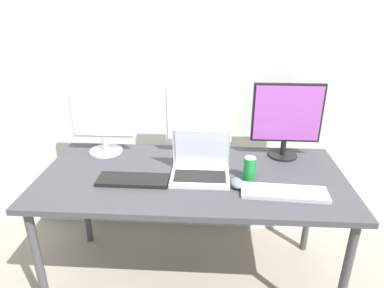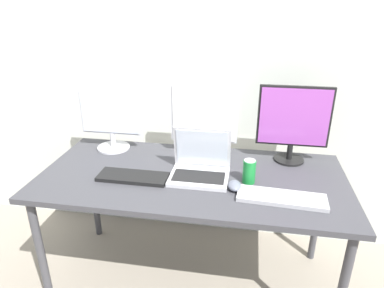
{
  "view_description": "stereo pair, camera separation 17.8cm",
  "coord_description": "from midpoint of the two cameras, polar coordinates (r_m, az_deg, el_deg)",
  "views": [
    {
      "loc": [
        0.1,
        -1.63,
        1.62
      ],
      "look_at": [
        0.0,
        0.0,
        0.92
      ],
      "focal_mm": 32.0,
      "sensor_mm": 36.0,
      "label": 1
    },
    {
      "loc": [
        0.28,
        -1.61,
        1.62
      ],
      "look_at": [
        0.0,
        0.0,
        0.92
      ],
      "focal_mm": 32.0,
      "sensor_mm": 36.0,
      "label": 2
    }
  ],
  "objects": [
    {
      "name": "soda_can_near_keyboard",
      "position": [
        1.79,
        6.79,
        -4.14
      ],
      "size": [
        0.07,
        0.07,
        0.13
      ],
      "color": "#197F33",
      "rests_on": "work_desk"
    },
    {
      "name": "keyboard_aux",
      "position": [
        1.71,
        12.26,
        -7.99
      ],
      "size": [
        0.42,
        0.16,
        0.02
      ],
      "primitive_type": "cube",
      "rotation": [
        0.0,
        0.0,
        -0.06
      ],
      "color": "#B2B2B7",
      "rests_on": "work_desk"
    },
    {
      "name": "wall_back",
      "position": [
        2.24,
        -1.4,
        14.99
      ],
      "size": [
        7.0,
        0.08,
        2.6
      ],
      "primitive_type": "cube",
      "color": "silver",
      "rests_on": "ground"
    },
    {
      "name": "monitor_center",
      "position": [
        2.02,
        -1.35,
        4.09
      ],
      "size": [
        0.4,
        0.21,
        0.43
      ],
      "color": "silver",
      "rests_on": "work_desk"
    },
    {
      "name": "monitor_left",
      "position": [
        2.13,
        -16.99,
        3.54
      ],
      "size": [
        0.38,
        0.2,
        0.38
      ],
      "color": "silver",
      "rests_on": "work_desk"
    },
    {
      "name": "monitor_right",
      "position": [
        2.02,
        13.12,
        4.21
      ],
      "size": [
        0.4,
        0.17,
        0.44
      ],
      "color": "black",
      "rests_on": "work_desk"
    },
    {
      "name": "keyboard_main",
      "position": [
        1.82,
        -12.55,
        -5.94
      ],
      "size": [
        0.37,
        0.14,
        0.02
      ],
      "primitive_type": "cube",
      "rotation": [
        0.0,
        0.0,
        -0.01
      ],
      "color": "black",
      "rests_on": "work_desk"
    },
    {
      "name": "mouse_by_keyboard",
      "position": [
        1.74,
        4.61,
        -6.63
      ],
      "size": [
        0.08,
        0.1,
        0.04
      ],
      "primitive_type": "ellipsoid",
      "rotation": [
        0.0,
        0.0,
        0.12
      ],
      "color": "slate",
      "rests_on": "work_desk"
    },
    {
      "name": "ground_plane",
      "position": [
        2.3,
        -2.38,
        -21.59
      ],
      "size": [
        16.0,
        16.0,
        0.0
      ],
      "primitive_type": "plane",
      "color": "gray"
    },
    {
      "name": "work_desk",
      "position": [
        1.89,
        -2.72,
        -6.82
      ],
      "size": [
        1.64,
        0.78,
        0.74
      ],
      "color": "#424247",
      "rests_on": "ground"
    },
    {
      "name": "laptop_silver",
      "position": [
        1.82,
        -1.39,
        -3.6
      ],
      "size": [
        0.31,
        0.24,
        0.26
      ],
      "color": "silver",
      "rests_on": "work_desk"
    }
  ]
}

